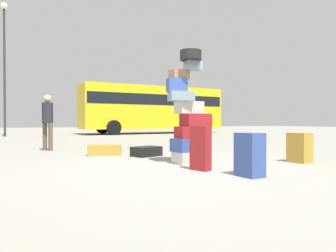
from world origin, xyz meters
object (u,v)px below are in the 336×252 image
object	(u,v)px
suitcase_maroon_right_side	(200,148)
suitcase_tower	(189,119)
suitcase_black_upright_blue	(146,151)
suitcase_tan_white_trunk	(300,148)
lamp_post	(4,51)
parked_bus	(153,107)
suitcase_tan_foreground_far	(105,150)
person_bearded_onlooker	(48,117)
suitcase_navy_left_side	(250,155)

from	to	relation	value
suitcase_maroon_right_side	suitcase_tower	bearing A→B (deg)	52.69
suitcase_black_upright_blue	suitcase_tan_white_trunk	bearing A→B (deg)	-64.01
suitcase_tower	lamp_post	world-z (taller)	lamp_post
suitcase_maroon_right_side	parked_bus	distance (m)	15.95
lamp_post	suitcase_tan_foreground_far	bearing A→B (deg)	-75.15
suitcase_tower	suitcase_tan_foreground_far	distance (m)	2.52
person_bearded_onlooker	suitcase_navy_left_side	bearing A→B (deg)	-14.98
suitcase_maroon_right_side	suitcase_navy_left_side	size ratio (longest dim) A/B	1.15
suitcase_maroon_right_side	suitcase_black_upright_blue	distance (m)	2.32
suitcase_tan_white_trunk	suitcase_black_upright_blue	bearing A→B (deg)	128.63
suitcase_black_upright_blue	person_bearded_onlooker	xyz separation A→B (m)	(-2.06, 2.47, 0.82)
suitcase_navy_left_side	suitcase_tan_foreground_far	bearing A→B (deg)	104.66
suitcase_tan_foreground_far	suitcase_tan_white_trunk	bearing A→B (deg)	-27.84
suitcase_black_upright_blue	suitcase_navy_left_side	size ratio (longest dim) A/B	1.00
suitcase_tower	suitcase_black_upright_blue	xyz separation A→B (m)	(-0.36, 1.46, -0.76)
suitcase_tan_foreground_far	lamp_post	size ratio (longest dim) A/B	0.11
suitcase_navy_left_side	parked_bus	distance (m)	16.60
suitcase_navy_left_side	lamp_post	distance (m)	16.30
lamp_post	suitcase_tan_white_trunk	bearing A→B (deg)	-66.28
suitcase_tan_foreground_far	suitcase_navy_left_side	size ratio (longest dim) A/B	1.24
suitcase_tower	suitcase_tan_white_trunk	xyz separation A→B (m)	(2.05, -0.81, -0.57)
suitcase_black_upright_blue	lamp_post	world-z (taller)	lamp_post
suitcase_tan_foreground_far	suitcase_maroon_right_side	bearing A→B (deg)	-57.79
suitcase_navy_left_side	person_bearded_onlooker	bearing A→B (deg)	109.48
suitcase_tan_white_trunk	person_bearded_onlooker	xyz separation A→B (m)	(-4.47, 4.74, 0.64)
suitcase_maroon_right_side	suitcase_tan_white_trunk	world-z (taller)	suitcase_maroon_right_side
suitcase_maroon_right_side	suitcase_tan_white_trunk	size ratio (longest dim) A/B	1.25
suitcase_navy_left_side	lamp_post	world-z (taller)	lamp_post
suitcase_tan_white_trunk	lamp_post	world-z (taller)	lamp_post
lamp_post	suitcase_navy_left_side	bearing A→B (deg)	-73.88
suitcase_tan_foreground_far	suitcase_tower	bearing A→B (deg)	-46.07
suitcase_tower	suitcase_navy_left_side	distance (m)	1.74
suitcase_tower	suitcase_black_upright_blue	bearing A→B (deg)	103.89
suitcase_tower	parked_bus	bearing A→B (deg)	71.71
suitcase_maroon_right_side	suitcase_black_upright_blue	size ratio (longest dim) A/B	1.15
person_bearded_onlooker	lamp_post	bearing A→B (deg)	150.97
suitcase_navy_left_side	person_bearded_onlooker	size ratio (longest dim) A/B	0.41
suitcase_tan_foreground_far	suitcase_tan_white_trunk	size ratio (longest dim) A/B	1.35
suitcase_black_upright_blue	suitcase_tan_foreground_far	bearing A→B (deg)	123.09
suitcase_tower	suitcase_navy_left_side	xyz separation A→B (m)	(0.14, -1.64, -0.55)
person_bearded_onlooker	parked_bus	world-z (taller)	parked_bus
suitcase_maroon_right_side	suitcase_tan_white_trunk	xyz separation A→B (m)	(2.28, 0.03, -0.08)
suitcase_tower	suitcase_tan_foreground_far	size ratio (longest dim) A/B	2.72
person_bearded_onlooker	parked_bus	bearing A→B (deg)	105.64
suitcase_maroon_right_side	suitcase_black_upright_blue	bearing A→B (deg)	71.21
suitcase_black_upright_blue	lamp_post	distance (m)	13.39
suitcase_black_upright_blue	lamp_post	bearing A→B (deg)	87.18
person_bearded_onlooker	suitcase_maroon_right_side	bearing A→B (deg)	-15.07
person_bearded_onlooker	suitcase_tower	bearing A→B (deg)	-8.03
suitcase_navy_left_side	lamp_post	size ratio (longest dim) A/B	0.09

